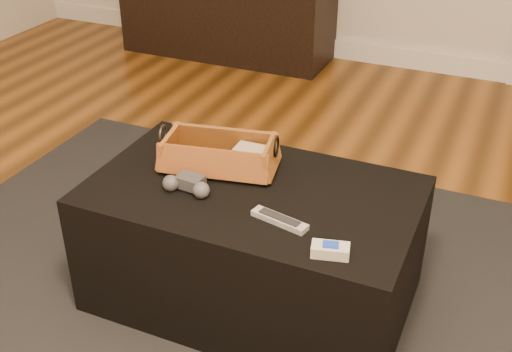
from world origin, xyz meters
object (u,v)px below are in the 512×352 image
at_px(media_cabinet, 227,14).
at_px(game_controller, 188,185).
at_px(wicker_basket, 219,155).
at_px(cream_gadget, 330,250).
at_px(ottoman, 253,244).
at_px(silver_remote, 280,220).
at_px(tv_remote, 213,163).

xyz_separation_m(media_cabinet, game_controller, (0.97, -2.24, 0.19)).
height_order(wicker_basket, cream_gadget, wicker_basket).
height_order(ottoman, cream_gadget, cream_gadget).
bearing_deg(silver_remote, wicker_basket, 144.25).
xyz_separation_m(wicker_basket, cream_gadget, (0.47, -0.30, -0.03)).
xyz_separation_m(wicker_basket, silver_remote, (0.29, -0.21, -0.03)).
bearing_deg(cream_gadget, wicker_basket, 147.73).
relative_size(tv_remote, game_controller, 1.27).
relative_size(media_cabinet, game_controller, 8.65).
xyz_separation_m(silver_remote, cream_gadget, (0.18, -0.09, 0.01)).
bearing_deg(cream_gadget, silver_remote, 154.17).
height_order(wicker_basket, silver_remote, wicker_basket).
relative_size(media_cabinet, wicker_basket, 3.34).
bearing_deg(silver_remote, ottoman, 136.57).
height_order(ottoman, tv_remote, tv_remote).
bearing_deg(tv_remote, cream_gadget, -46.89).
xyz_separation_m(ottoman, tv_remote, (-0.17, 0.06, 0.23)).
bearing_deg(tv_remote, media_cabinet, 98.00).
bearing_deg(wicker_basket, silver_remote, -35.75).
relative_size(game_controller, silver_remote, 0.88).
distance_m(media_cabinet, tv_remote, 2.31).
distance_m(tv_remote, wicker_basket, 0.03).
distance_m(wicker_basket, silver_remote, 0.36).
xyz_separation_m(game_controller, silver_remote, (0.31, -0.04, -0.02)).
xyz_separation_m(media_cabinet, wicker_basket, (0.99, -2.07, 0.21)).
xyz_separation_m(media_cabinet, tv_remote, (0.97, -2.09, 0.19)).
xyz_separation_m(tv_remote, silver_remote, (0.31, -0.19, -0.01)).
bearing_deg(game_controller, media_cabinet, 113.34).
bearing_deg(cream_gadget, game_controller, 165.71).
bearing_deg(game_controller, wicker_basket, 83.36).
distance_m(silver_remote, cream_gadget, 0.20).
relative_size(ottoman, tv_remote, 5.11).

